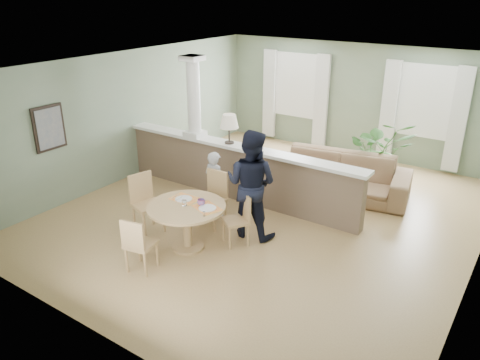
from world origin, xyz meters
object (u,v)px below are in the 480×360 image
Objects in this scene: sofa at (337,175)px; chair_far_man at (240,217)px; houseplant at (380,152)px; chair_side at (145,200)px; man_person at (251,184)px; chair_far_boy at (214,196)px; chair_near at (138,243)px; dining_table at (187,214)px; child_person at (215,184)px.

chair_far_man is (-0.51, -2.71, 0.06)m from sofa.
chair_side is at bearing -121.93° from houseplant.
chair_far_man is 0.57m from man_person.
man_person reaches higher than chair_far_boy.
chair_near is at bearing 63.06° from man_person.
sofa is at bearing -118.08° from chair_near.
sofa is at bearing 114.96° from chair_far_man.
chair_near is 0.48× the size of man_person.
chair_far_boy is 0.82m from chair_far_man.
man_person is at bearing -112.83° from sofa.
chair_far_man reaches higher than sofa.
chair_near is at bearing -116.79° from sofa.
chair_far_man is at bearing -23.82° from chair_far_boy.
dining_table is (-1.10, -3.30, 0.19)m from sofa.
chair_near is (-0.15, -0.93, -0.11)m from dining_table.
child_person is (-1.45, -2.12, 0.20)m from sofa.
chair_side is at bearing -136.56° from chair_far_boy.
houseplant is 5.51m from chair_near.
dining_table is at bearing -110.86° from houseplant.
dining_table is at bearing -81.46° from chair_far_boy.
chair_near reaches higher than chair_far_man.
sofa is 4.42m from chair_near.
dining_table is 0.85m from chair_far_man.
chair_side is at bearing -133.24° from sofa.
sofa is 2.79× the size of chair_side.
chair_far_man is 0.70× the size of child_person.
chair_far_boy is at bearing -2.13° from man_person.
man_person reaches higher than chair_near.
chair_side is 1.29m from child_person.
child_person is (-0.19, 0.28, 0.08)m from chair_far_boy.
dining_table is 1.16m from man_person.
dining_table is at bearing 52.77° from man_person.
man_person reaches higher than houseplant.
man_person is at bearing -122.82° from chair_near.
child_person is (0.65, 1.12, 0.06)m from chair_side.
sofa is 2.29× the size of child_person.
chair_far_boy is 0.53× the size of man_person.
chair_side reaches higher than chair_far_man.
man_person is (-0.01, 0.36, 0.45)m from chair_far_man.
houseplant is 3.83m from chair_far_man.
houseplant is (0.52, 0.97, 0.32)m from sofa.
man_person is (0.74, 0.05, 0.38)m from chair_far_boy.
houseplant is at bearing 69.14° from dining_table.
child_person is at bearing -176.59° from chair_far_man.
houseplant is 1.66× the size of chair_near.
chair_far_man reaches higher than dining_table.
chair_far_boy is (-1.27, -2.40, 0.13)m from sofa.
chair_side is (-1.59, -0.52, 0.09)m from chair_far_man.
chair_side is (-0.84, 1.00, 0.07)m from chair_near.
child_person is at bearing -96.27° from chair_near.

